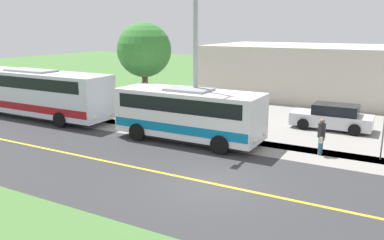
{
  "coord_description": "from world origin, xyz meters",
  "views": [
    {
      "loc": [
        12.42,
        6.04,
        5.73
      ],
      "look_at": [
        -3.5,
        -2.79,
        1.4
      ],
      "focal_mm": 36.87,
      "sensor_mm": 36.0,
      "label": 1
    }
  ],
  "objects_px": {
    "transit_bus_rear": "(33,91)",
    "commercial_building": "(327,72)",
    "tree_curbside": "(144,50)",
    "street_light_pole": "(194,54)",
    "parked_car_near": "(332,117)",
    "shuttle_bus_front": "(189,112)",
    "pedestrian_with_bags": "(321,135)"
  },
  "relations": [
    {
      "from": "transit_bus_rear",
      "to": "commercial_building",
      "type": "relative_size",
      "value": 0.62
    },
    {
      "from": "transit_bus_rear",
      "to": "tree_curbside",
      "type": "height_order",
      "value": "tree_curbside"
    },
    {
      "from": "street_light_pole",
      "to": "parked_car_near",
      "type": "bearing_deg",
      "value": 134.21
    },
    {
      "from": "shuttle_bus_front",
      "to": "pedestrian_with_bags",
      "type": "height_order",
      "value": "shuttle_bus_front"
    },
    {
      "from": "shuttle_bus_front",
      "to": "street_light_pole",
      "type": "xyz_separation_m",
      "value": [
        -0.33,
        0.13,
        2.88
      ]
    },
    {
      "from": "street_light_pole",
      "to": "commercial_building",
      "type": "height_order",
      "value": "street_light_pole"
    },
    {
      "from": "shuttle_bus_front",
      "to": "tree_curbside",
      "type": "xyz_separation_m",
      "value": [
        -2.85,
        -4.72,
        2.81
      ]
    },
    {
      "from": "shuttle_bus_front",
      "to": "street_light_pole",
      "type": "height_order",
      "value": "street_light_pole"
    },
    {
      "from": "street_light_pole",
      "to": "tree_curbside",
      "type": "height_order",
      "value": "street_light_pole"
    },
    {
      "from": "transit_bus_rear",
      "to": "pedestrian_with_bags",
      "type": "height_order",
      "value": "transit_bus_rear"
    },
    {
      "from": "pedestrian_with_bags",
      "to": "parked_car_near",
      "type": "xyz_separation_m",
      "value": [
        -5.02,
        -0.38,
        -0.21
      ]
    },
    {
      "from": "pedestrian_with_bags",
      "to": "tree_curbside",
      "type": "relative_size",
      "value": 0.28
    },
    {
      "from": "pedestrian_with_bags",
      "to": "parked_car_near",
      "type": "height_order",
      "value": "pedestrian_with_bags"
    },
    {
      "from": "pedestrian_with_bags",
      "to": "commercial_building",
      "type": "xyz_separation_m",
      "value": [
        -15.85,
        -2.78,
        1.21
      ]
    },
    {
      "from": "pedestrian_with_bags",
      "to": "parked_car_near",
      "type": "relative_size",
      "value": 0.38
    },
    {
      "from": "transit_bus_rear",
      "to": "commercial_building",
      "type": "height_order",
      "value": "commercial_building"
    },
    {
      "from": "parked_car_near",
      "to": "commercial_building",
      "type": "distance_m",
      "value": 11.18
    },
    {
      "from": "shuttle_bus_front",
      "to": "tree_curbside",
      "type": "distance_m",
      "value": 6.19
    },
    {
      "from": "pedestrian_with_bags",
      "to": "transit_bus_rear",
      "type": "bearing_deg",
      "value": -86.66
    },
    {
      "from": "parked_car_near",
      "to": "commercial_building",
      "type": "height_order",
      "value": "commercial_building"
    },
    {
      "from": "transit_bus_rear",
      "to": "pedestrian_with_bags",
      "type": "distance_m",
      "value": 17.92
    },
    {
      "from": "tree_curbside",
      "to": "transit_bus_rear",
      "type": "bearing_deg",
      "value": -66.91
    },
    {
      "from": "tree_curbside",
      "to": "pedestrian_with_bags",
      "type": "bearing_deg",
      "value": 80.55
    },
    {
      "from": "pedestrian_with_bags",
      "to": "parked_car_near",
      "type": "distance_m",
      "value": 5.04
    },
    {
      "from": "parked_car_near",
      "to": "commercial_building",
      "type": "xyz_separation_m",
      "value": [
        -10.82,
        -2.4,
        1.42
      ]
    },
    {
      "from": "shuttle_bus_front",
      "to": "parked_car_near",
      "type": "bearing_deg",
      "value": 135.17
    },
    {
      "from": "parked_car_near",
      "to": "shuttle_bus_front",
      "type": "bearing_deg",
      "value": -44.83
    },
    {
      "from": "street_light_pole",
      "to": "commercial_building",
      "type": "xyz_separation_m",
      "value": [
        -16.52,
        3.46,
        -2.28
      ]
    },
    {
      "from": "pedestrian_with_bags",
      "to": "tree_curbside",
      "type": "height_order",
      "value": "tree_curbside"
    },
    {
      "from": "shuttle_bus_front",
      "to": "transit_bus_rear",
      "type": "bearing_deg",
      "value": -89.81
    },
    {
      "from": "transit_bus_rear",
      "to": "tree_curbside",
      "type": "xyz_separation_m",
      "value": [
        -2.89,
        6.77,
        2.63
      ]
    },
    {
      "from": "commercial_building",
      "to": "shuttle_bus_front",
      "type": "bearing_deg",
      "value": -12.04
    }
  ]
}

